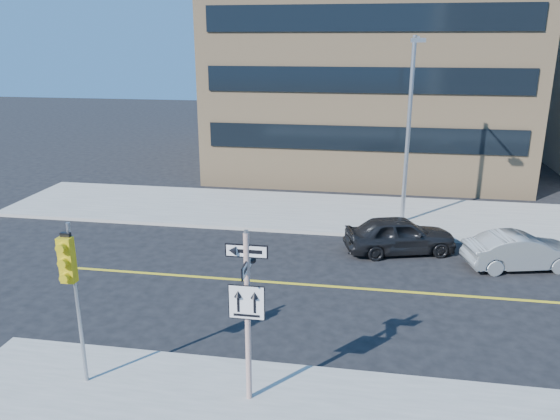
% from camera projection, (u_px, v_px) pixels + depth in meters
% --- Properties ---
extents(ground, '(120.00, 120.00, 0.00)m').
position_uv_depth(ground, '(270.00, 345.00, 14.87)').
color(ground, black).
rests_on(ground, ground).
extents(sign_pole, '(0.92, 0.92, 4.06)m').
position_uv_depth(sign_pole, '(247.00, 308.00, 11.78)').
color(sign_pole, silver).
rests_on(sign_pole, near_sidewalk).
extents(traffic_signal, '(0.32, 0.45, 4.00)m').
position_uv_depth(traffic_signal, '(70.00, 273.00, 12.10)').
color(traffic_signal, gray).
rests_on(traffic_signal, near_sidewalk).
extents(parked_car_a, '(2.82, 4.57, 1.45)m').
position_uv_depth(parked_car_a, '(400.00, 235.00, 21.17)').
color(parked_car_a, black).
rests_on(parked_car_a, ground).
extents(parked_car_b, '(2.31, 4.22, 1.32)m').
position_uv_depth(parked_car_b, '(521.00, 251.00, 19.71)').
color(parked_car_b, gray).
rests_on(parked_car_b, ground).
extents(streetlight_a, '(0.55, 2.25, 8.00)m').
position_uv_depth(streetlight_a, '(409.00, 120.00, 22.93)').
color(streetlight_a, gray).
rests_on(streetlight_a, far_sidewalk).
extents(building_brick, '(18.00, 18.00, 18.00)m').
position_uv_depth(building_brick, '(370.00, 23.00, 35.38)').
color(building_brick, tan).
rests_on(building_brick, ground).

